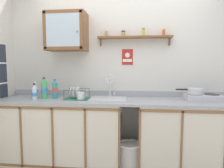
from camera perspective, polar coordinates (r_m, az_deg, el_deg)
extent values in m
cube|color=silver|center=(2.88, 3.37, 2.55)|extent=(3.99, 0.05, 2.53)
cube|color=black|center=(3.08, -14.18, -21.18)|extent=(1.62, 0.55, 0.08)
cube|color=beige|center=(2.88, -14.61, -13.12)|extent=(1.66, 0.61, 0.85)
cube|color=brown|center=(2.50, -17.31, -6.85)|extent=(1.66, 0.01, 0.03)
cube|color=brown|center=(2.76, -16.84, -22.46)|extent=(1.66, 0.01, 0.03)
cube|color=brown|center=(2.79, -25.16, -14.04)|extent=(0.02, 0.01, 0.78)
cube|color=brown|center=(2.61, -17.07, -15.14)|extent=(0.02, 0.01, 0.78)
cube|color=brown|center=(2.48, -7.88, -16.03)|extent=(0.02, 0.01, 0.78)
cube|color=brown|center=(2.42, 2.11, -16.55)|extent=(0.02, 0.01, 0.78)
cube|color=black|center=(3.03, 22.66, -21.91)|extent=(1.42, 0.55, 0.08)
cube|color=beige|center=(2.82, 23.18, -13.74)|extent=(1.45, 0.61, 0.85)
cube|color=brown|center=(2.44, 25.65, -7.45)|extent=(1.45, 0.01, 0.03)
cube|color=brown|center=(2.42, 8.12, -16.63)|extent=(0.02, 0.01, 0.78)
cube|color=brown|center=(2.48, 19.80, -16.30)|extent=(0.02, 0.01, 0.78)
cube|color=#9EA3A8|center=(2.59, 2.98, -4.94)|extent=(3.35, 0.64, 0.03)
cube|color=#9EA3A8|center=(2.87, 3.30, -2.82)|extent=(3.35, 0.02, 0.08)
cube|color=silver|center=(2.63, -1.07, -4.34)|extent=(0.48, 0.40, 0.01)
cube|color=slate|center=(2.65, -1.07, -7.28)|extent=(0.41, 0.32, 0.01)
cube|color=slate|center=(2.80, -0.64, -5.29)|extent=(0.41, 0.01, 0.14)
cube|color=slate|center=(2.48, -1.55, -6.70)|extent=(0.41, 0.01, 0.14)
cylinder|color=#4C4C51|center=(2.65, -1.07, -7.32)|extent=(0.04, 0.04, 0.01)
cylinder|color=silver|center=(2.84, -0.56, -3.48)|extent=(0.05, 0.05, 0.02)
cylinder|color=silver|center=(2.82, -0.57, -0.89)|extent=(0.02, 0.02, 0.23)
torus|color=silver|center=(2.75, -0.71, 1.39)|extent=(0.14, 0.02, 0.14)
cylinder|color=silver|center=(2.83, 0.64, -2.84)|extent=(0.02, 0.02, 0.06)
cube|color=silver|center=(2.77, 25.39, -3.67)|extent=(0.45, 0.28, 0.08)
cylinder|color=#2D2D2D|center=(2.75, 23.15, -2.76)|extent=(0.18, 0.18, 0.01)
cylinder|color=#2D2D2D|center=(2.82, 27.36, -2.73)|extent=(0.18, 0.18, 0.01)
cylinder|color=black|center=(2.62, 24.05, -4.11)|extent=(0.03, 0.02, 0.03)
cylinder|color=black|center=(2.69, 28.45, -4.04)|extent=(0.03, 0.02, 0.03)
cylinder|color=silver|center=(2.74, 23.18, -1.97)|extent=(0.20, 0.20, 0.07)
torus|color=silver|center=(2.74, 23.20, -1.25)|extent=(0.20, 0.20, 0.01)
cylinder|color=black|center=(2.67, 19.83, -1.51)|extent=(0.15, 0.04, 0.02)
cylinder|color=#4CB266|center=(2.82, -19.29, -1.68)|extent=(0.08, 0.08, 0.23)
cone|color=#4CB266|center=(2.81, -19.38, 1.07)|extent=(0.08, 0.08, 0.04)
cylinder|color=#262626|center=(2.81, -19.40, 1.65)|extent=(0.04, 0.04, 0.02)
cylinder|color=#3F8CCC|center=(2.82, -19.29, -1.81)|extent=(0.09, 0.09, 0.07)
cylinder|color=silver|center=(2.78, -21.84, -2.55)|extent=(0.07, 0.07, 0.17)
cone|color=silver|center=(2.77, -21.91, -0.51)|extent=(0.07, 0.07, 0.03)
cylinder|color=#262626|center=(2.77, -21.93, 0.01)|extent=(0.03, 0.03, 0.02)
cylinder|color=#3F8CCC|center=(2.79, -21.83, -2.85)|extent=(0.07, 0.07, 0.05)
cylinder|color=teal|center=(2.79, -16.44, -1.90)|extent=(0.07, 0.07, 0.21)
cone|color=teal|center=(2.77, -16.51, 0.63)|extent=(0.07, 0.07, 0.03)
cylinder|color=#2D59B2|center=(2.77, -16.52, 1.17)|extent=(0.03, 0.03, 0.02)
cylinder|color=#D84C3F|center=(2.78, -16.45, -1.61)|extent=(0.07, 0.07, 0.06)
cylinder|color=white|center=(2.99, -21.60, -1.70)|extent=(0.06, 0.06, 0.20)
cone|color=white|center=(2.98, -21.68, 0.49)|extent=(0.06, 0.06, 0.03)
cylinder|color=white|center=(2.98, -21.69, 0.94)|extent=(0.03, 0.03, 0.02)
cylinder|color=#D84C3F|center=(2.99, -21.60, -1.88)|extent=(0.06, 0.06, 0.06)
cube|color=#26664C|center=(2.68, -10.25, -4.21)|extent=(0.31, 0.25, 0.01)
cylinder|color=#4C4F54|center=(2.61, -14.01, -3.10)|extent=(0.01, 0.01, 0.12)
cylinder|color=#4C4F54|center=(2.53, -7.88, -3.26)|extent=(0.01, 0.01, 0.12)
cylinder|color=#4C4F54|center=(2.83, -12.42, -2.43)|extent=(0.01, 0.01, 0.12)
cylinder|color=#4C4F54|center=(2.75, -6.73, -2.56)|extent=(0.01, 0.01, 0.12)
cylinder|color=#4C4F54|center=(2.56, -11.02, -1.86)|extent=(0.29, 0.01, 0.01)
cylinder|color=#4C4F54|center=(2.78, -9.63, -1.28)|extent=(0.29, 0.01, 0.01)
cylinder|color=white|center=(2.70, -11.87, -2.46)|extent=(0.01, 0.14, 0.14)
cylinder|color=white|center=(2.68, -10.92, -2.48)|extent=(0.01, 0.16, 0.16)
cylinder|color=white|center=(2.67, -9.96, -2.51)|extent=(0.01, 0.17, 0.17)
cylinder|color=white|center=(2.58, -9.21, -3.55)|extent=(0.09, 0.09, 0.10)
torus|color=white|center=(2.60, -8.16, -3.36)|extent=(0.06, 0.05, 0.07)
cube|color=brown|center=(2.89, -13.18, 14.70)|extent=(0.56, 0.31, 0.53)
cube|color=silver|center=(2.75, -14.31, 15.18)|extent=(0.46, 0.01, 0.44)
cube|color=brown|center=(2.84, -19.27, 14.72)|extent=(0.05, 0.01, 0.50)
cube|color=brown|center=(2.67, -9.02, 15.57)|extent=(0.05, 0.01, 0.50)
cube|color=brown|center=(2.80, -14.43, 20.02)|extent=(0.53, 0.01, 0.04)
cube|color=brown|center=(2.71, -14.19, 10.20)|extent=(0.53, 0.01, 0.04)
sphere|color=olive|center=(2.67, -10.30, 14.98)|extent=(0.02, 0.02, 0.02)
cube|color=brown|center=(2.81, 6.65, 13.51)|extent=(1.04, 0.14, 0.02)
cube|color=brown|center=(2.89, -3.34, 12.06)|extent=(0.02, 0.03, 0.10)
cube|color=brown|center=(2.90, 16.56, 11.83)|extent=(0.02, 0.03, 0.10)
cylinder|color=tan|center=(2.85, -1.71, 14.50)|extent=(0.04, 0.04, 0.08)
cylinder|color=white|center=(2.86, -1.72, 15.48)|extent=(0.04, 0.04, 0.02)
cylinder|color=tan|center=(2.82, 3.41, 14.40)|extent=(0.05, 0.05, 0.06)
cylinder|color=black|center=(2.82, 3.42, 15.18)|extent=(0.05, 0.05, 0.02)
cylinder|color=gold|center=(2.82, 9.25, 14.65)|extent=(0.04, 0.04, 0.09)
cylinder|color=#33723F|center=(2.83, 9.26, 15.73)|extent=(0.04, 0.04, 0.02)
cylinder|color=#CC4C33|center=(2.85, 14.97, 14.35)|extent=(0.04, 0.04, 0.08)
cylinder|color=yellow|center=(2.86, 14.99, 15.34)|extent=(0.04, 0.04, 0.02)
cube|color=#B2261E|center=(2.85, 4.57, 7.92)|extent=(0.16, 0.01, 0.22)
cube|color=white|center=(2.84, 4.56, 6.92)|extent=(0.13, 0.00, 0.04)
cylinder|color=white|center=(2.85, 4.57, 8.49)|extent=(0.07, 0.00, 0.07)
cylinder|color=silver|center=(2.74, 5.14, -20.93)|extent=(0.27, 0.27, 0.39)
torus|color=white|center=(2.66, 5.18, -17.17)|extent=(0.31, 0.31, 0.03)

